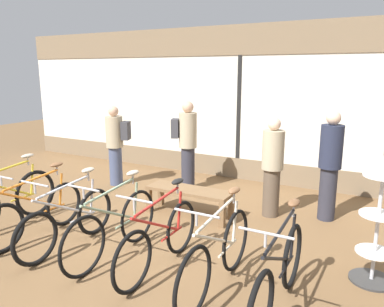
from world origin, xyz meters
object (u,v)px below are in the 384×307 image
bicycle_center (114,226)px  bicycle_far_right (279,276)px  bicycle_center_right (160,239)px  customer_near_bench (116,143)px  accessory_rack (378,221)px  customer_near_rack (272,166)px  bicycle_right (218,255)px  bicycle_left (36,212)px  customer_mid_floor (187,143)px  customer_by_window (330,164)px  bicycle_far_left (8,200)px  display_bench (189,194)px  bicycle_center_left (68,221)px

bicycle_center → bicycle_far_right: 2.12m
bicycle_center_right → customer_near_bench: (-2.63, 2.39, 0.48)m
accessory_rack → customer_near_rack: accessory_rack is taller
bicycle_center → bicycle_right: 1.44m
bicycle_left → customer_mid_floor: customer_mid_floor is taller
customer_by_window → customer_mid_floor: customer_mid_floor is taller
bicycle_far_left → customer_mid_floor: size_ratio=1.00×
bicycle_center → customer_by_window: bearing=50.1°
bicycle_left → display_bench: size_ratio=1.20×
bicycle_center_left → customer_by_window: customer_by_window is taller
accessory_rack → customer_near_bench: bearing=163.0°
customer_near_bench → bicycle_left: bearing=-75.5°
bicycle_center_left → customer_by_window: bearing=43.1°
bicycle_center → bicycle_center_right: size_ratio=1.03×
bicycle_left → bicycle_center_right: bicycle_center_right is taller
bicycle_center_left → customer_near_rack: customer_near_rack is taller
bicycle_far_left → bicycle_center_right: size_ratio=1.02×
accessory_rack → customer_near_rack: size_ratio=1.10×
bicycle_right → customer_near_rack: customer_near_rack is taller
bicycle_far_left → display_bench: (2.17, 1.65, -0.03)m
bicycle_right → customer_near_bench: size_ratio=1.09×
bicycle_center_right → customer_mid_floor: customer_mid_floor is taller
display_bench → customer_near_rack: bearing=28.7°
bicycle_far_left → bicycle_far_right: bearing=-1.6°
customer_mid_floor → bicycle_left: bearing=-105.0°
customer_mid_floor → customer_near_bench: size_ratio=1.08×
accessory_rack → customer_by_window: 1.80m
bicycle_left → bicycle_right: size_ratio=0.96×
bicycle_center_right → bicycle_right: 0.77m
bicycle_center → customer_near_rack: 2.66m
bicycle_far_left → accessory_rack: (4.90, 0.93, 0.32)m
bicycle_center_left → customer_mid_floor: customer_mid_floor is taller
bicycle_center → customer_near_bench: (-1.96, 2.41, 0.46)m
bicycle_center → customer_by_window: customer_by_window is taller
customer_by_window → customer_near_bench: 4.09m
bicycle_far_left → bicycle_center_left: (1.33, -0.09, -0.03)m
bicycle_center → customer_mid_floor: customer_mid_floor is taller
accessory_rack → customer_mid_floor: bearing=151.1°
bicycle_left → customer_by_window: bearing=37.3°
bicycle_right → display_bench: 2.12m
bicycle_center → customer_by_window: 3.35m
bicycle_far_right → accessory_rack: size_ratio=1.01×
customer_near_bench → display_bench: bearing=-19.9°
bicycle_center → accessory_rack: accessory_rack is taller
bicycle_left → customer_near_rack: 3.55m
customer_near_rack → customer_by_window: (0.81, 0.27, 0.07)m
bicycle_center_right → customer_near_bench: customer_near_bench is taller
bicycle_left → bicycle_right: bearing=0.6°
bicycle_far_left → bicycle_center: bicycle_far_left is taller
bicycle_far_left → bicycle_left: (0.70, -0.08, -0.03)m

